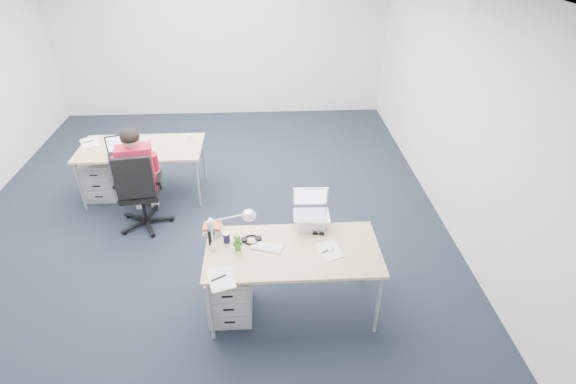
{
  "coord_description": "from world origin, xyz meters",
  "views": [
    {
      "loc": [
        0.78,
        -4.84,
        3.36
      ],
      "look_at": [
        1.0,
        -0.85,
        0.85
      ],
      "focal_mm": 28.0,
      "sensor_mm": 36.0,
      "label": 1
    }
  ],
  "objects_px": {
    "seated_person": "(139,174)",
    "bear_figurine": "(237,243)",
    "drawer_pedestal_near": "(230,290)",
    "computer_mouse": "(331,249)",
    "desk_lamp": "(226,230)",
    "wireless_keyboard": "(267,247)",
    "office_chair": "(143,205)",
    "silver_laptop": "(311,211)",
    "cordless_phone": "(211,238)",
    "headphones": "(251,239)",
    "drawer_pedestal_far": "(102,177)",
    "water_bottle": "(211,228)",
    "can_koozie": "(227,237)",
    "desk_far": "(141,150)",
    "book_stack": "(213,229)",
    "desk_near": "(293,254)",
    "sunglasses": "(318,234)",
    "dark_laptop": "(122,147)",
    "far_cup": "(189,138)"
  },
  "relations": [
    {
      "from": "seated_person",
      "to": "bear_figurine",
      "type": "xyz_separation_m",
      "value": [
        1.27,
        -1.61,
        0.17
      ]
    },
    {
      "from": "drawer_pedestal_near",
      "to": "computer_mouse",
      "type": "height_order",
      "value": "computer_mouse"
    },
    {
      "from": "desk_lamp",
      "to": "wireless_keyboard",
      "type": "bearing_deg",
      "value": -23.68
    },
    {
      "from": "office_chair",
      "to": "bear_figurine",
      "type": "distance_m",
      "value": 1.97
    },
    {
      "from": "silver_laptop",
      "to": "desk_lamp",
      "type": "height_order",
      "value": "desk_lamp"
    },
    {
      "from": "silver_laptop",
      "to": "wireless_keyboard",
      "type": "height_order",
      "value": "silver_laptop"
    },
    {
      "from": "cordless_phone",
      "to": "seated_person",
      "type": "bearing_deg",
      "value": 122.49
    },
    {
      "from": "silver_laptop",
      "to": "wireless_keyboard",
      "type": "distance_m",
      "value": 0.56
    },
    {
      "from": "headphones",
      "to": "drawer_pedestal_far",
      "type": "bearing_deg",
      "value": 128.66
    },
    {
      "from": "wireless_keyboard",
      "to": "water_bottle",
      "type": "xyz_separation_m",
      "value": [
        -0.51,
        0.17,
        0.11
      ]
    },
    {
      "from": "silver_laptop",
      "to": "headphones",
      "type": "distance_m",
      "value": 0.63
    },
    {
      "from": "drawer_pedestal_near",
      "to": "can_koozie",
      "type": "distance_m",
      "value": 0.53
    },
    {
      "from": "desk_far",
      "to": "drawer_pedestal_near",
      "type": "distance_m",
      "value": 2.59
    },
    {
      "from": "desk_far",
      "to": "drawer_pedestal_near",
      "type": "relative_size",
      "value": 2.91
    },
    {
      "from": "drawer_pedestal_near",
      "to": "cordless_phone",
      "type": "height_order",
      "value": "cordless_phone"
    },
    {
      "from": "wireless_keyboard",
      "to": "seated_person",
      "type": "bearing_deg",
      "value": 152.09
    },
    {
      "from": "headphones",
      "to": "book_stack",
      "type": "relative_size",
      "value": 1.08
    },
    {
      "from": "desk_near",
      "to": "book_stack",
      "type": "relative_size",
      "value": 8.76
    },
    {
      "from": "desk_far",
      "to": "drawer_pedestal_far",
      "type": "bearing_deg",
      "value": 176.77
    },
    {
      "from": "office_chair",
      "to": "desk_near",
      "type": "bearing_deg",
      "value": -47.3
    },
    {
      "from": "sunglasses",
      "to": "drawer_pedestal_near",
      "type": "bearing_deg",
      "value": -156.28
    },
    {
      "from": "can_koozie",
      "to": "sunglasses",
      "type": "bearing_deg",
      "value": 3.7
    },
    {
      "from": "drawer_pedestal_near",
      "to": "desk_lamp",
      "type": "distance_m",
      "value": 0.68
    },
    {
      "from": "desk_near",
      "to": "headphones",
      "type": "distance_m",
      "value": 0.42
    },
    {
      "from": "silver_laptop",
      "to": "water_bottle",
      "type": "distance_m",
      "value": 0.96
    },
    {
      "from": "desk_far",
      "to": "computer_mouse",
      "type": "bearing_deg",
      "value": -45.25
    },
    {
      "from": "drawer_pedestal_far",
      "to": "sunglasses",
      "type": "bearing_deg",
      "value": -36.82
    },
    {
      "from": "silver_laptop",
      "to": "dark_laptop",
      "type": "bearing_deg",
      "value": 145.91
    },
    {
      "from": "drawer_pedestal_near",
      "to": "silver_laptop",
      "type": "bearing_deg",
      "value": 24.5
    },
    {
      "from": "drawer_pedestal_near",
      "to": "far_cup",
      "type": "xyz_separation_m",
      "value": [
        -0.64,
        2.35,
        0.51
      ]
    },
    {
      "from": "computer_mouse",
      "to": "bear_figurine",
      "type": "bearing_deg",
      "value": 175.84
    },
    {
      "from": "office_chair",
      "to": "book_stack",
      "type": "distance_m",
      "value": 1.61
    },
    {
      "from": "silver_laptop",
      "to": "cordless_phone",
      "type": "height_order",
      "value": "silver_laptop"
    },
    {
      "from": "office_chair",
      "to": "seated_person",
      "type": "xyz_separation_m",
      "value": [
        -0.03,
        0.18,
        0.34
      ]
    },
    {
      "from": "drawer_pedestal_far",
      "to": "silver_laptop",
      "type": "height_order",
      "value": "silver_laptop"
    },
    {
      "from": "drawer_pedestal_far",
      "to": "wireless_keyboard",
      "type": "xyz_separation_m",
      "value": [
        2.23,
        -2.2,
        0.46
      ]
    },
    {
      "from": "sunglasses",
      "to": "water_bottle",
      "type": "bearing_deg",
      "value": -171.34
    },
    {
      "from": "headphones",
      "to": "desk_lamp",
      "type": "xyz_separation_m",
      "value": [
        -0.21,
        -0.11,
        0.2
      ]
    },
    {
      "from": "desk_far",
      "to": "bear_figurine",
      "type": "distance_m",
      "value": 2.57
    },
    {
      "from": "desk_near",
      "to": "can_koozie",
      "type": "bearing_deg",
      "value": 166.1
    },
    {
      "from": "wireless_keyboard",
      "to": "can_koozie",
      "type": "bearing_deg",
      "value": -177.68
    },
    {
      "from": "silver_laptop",
      "to": "water_bottle",
      "type": "xyz_separation_m",
      "value": [
        -0.95,
        -0.13,
        -0.07
      ]
    },
    {
      "from": "desk_far",
      "to": "bear_figurine",
      "type": "bearing_deg",
      "value": -57.92
    },
    {
      "from": "drawer_pedestal_near",
      "to": "dark_laptop",
      "type": "relative_size",
      "value": 1.47
    },
    {
      "from": "cordless_phone",
      "to": "bear_figurine",
      "type": "bearing_deg",
      "value": -19.49
    },
    {
      "from": "water_bottle",
      "to": "dark_laptop",
      "type": "height_order",
      "value": "dark_laptop"
    },
    {
      "from": "desk_far",
      "to": "book_stack",
      "type": "xyz_separation_m",
      "value": [
        1.11,
        -1.91,
        0.09
      ]
    },
    {
      "from": "desk_far",
      "to": "sunglasses",
      "type": "height_order",
      "value": "sunglasses"
    },
    {
      "from": "bear_figurine",
      "to": "can_koozie",
      "type": "bearing_deg",
      "value": 139.26
    },
    {
      "from": "desk_far",
      "to": "desk_lamp",
      "type": "relative_size",
      "value": 3.67
    }
  ]
}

